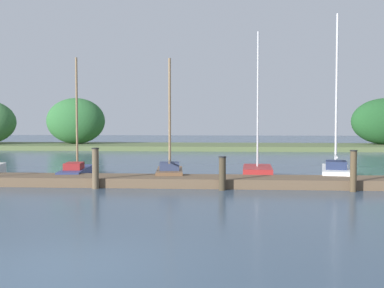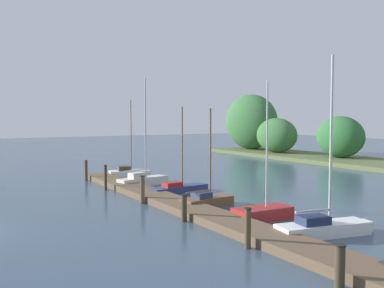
{
  "view_description": "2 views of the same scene",
  "coord_description": "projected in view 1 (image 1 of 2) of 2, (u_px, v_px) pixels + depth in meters",
  "views": [
    {
      "loc": [
        2.69,
        -7.35,
        2.41
      ],
      "look_at": [
        1.23,
        12.83,
        1.48
      ],
      "focal_mm": 43.97,
      "sensor_mm": 36.0,
      "label": 1
    },
    {
      "loc": [
        18.9,
        -0.11,
        4.65
      ],
      "look_at": [
        -2.3,
        12.61,
        3.07
      ],
      "focal_mm": 40.35,
      "sensor_mm": 36.0,
      "label": 2
    }
  ],
  "objects": [
    {
      "name": "sailboat_5",
      "position": [
        336.0,
        170.0,
        19.95
      ],
      "size": [
        1.81,
        4.19,
        7.01
      ],
      "rotation": [
        0.0,
        0.0,
        1.37
      ],
      "color": "white",
      "rests_on": "ground"
    },
    {
      "name": "mooring_piling_2",
      "position": [
        95.0,
        168.0,
        17.07
      ],
      "size": [
        0.27,
        0.27,
        1.49
      ],
      "color": "brown",
      "rests_on": "ground"
    },
    {
      "name": "sailboat_3",
      "position": [
        170.0,
        172.0,
        19.54
      ],
      "size": [
        1.33,
        3.13,
        5.08
      ],
      "rotation": [
        0.0,
        0.0,
        1.67
      ],
      "color": "brown",
      "rests_on": "ground"
    },
    {
      "name": "sailboat_4",
      "position": [
        257.0,
        172.0,
        19.95
      ],
      "size": [
        1.32,
        2.95,
        6.24
      ],
      "rotation": [
        0.0,
        0.0,
        1.52
      ],
      "color": "maroon",
      "rests_on": "ground"
    },
    {
      "name": "ground",
      "position": [
        60.0,
        271.0,
        7.63
      ],
      "size": [
        160.0,
        160.0,
        0.0
      ],
      "primitive_type": "plane",
      "color": "#384C60"
    },
    {
      "name": "far_shore",
      "position": [
        193.0,
        118.0,
        43.34
      ],
      "size": [
        58.77,
        8.22,
        7.53
      ],
      "color": "#56663D",
      "rests_on": "ground"
    },
    {
      "name": "mooring_piling_4",
      "position": [
        353.0,
        171.0,
        16.3
      ],
      "size": [
        0.26,
        0.26,
        1.45
      ],
      "color": "#4C3D28",
      "rests_on": "ground"
    },
    {
      "name": "mooring_piling_3",
      "position": [
        222.0,
        173.0,
        16.67
      ],
      "size": [
        0.28,
        0.28,
        1.21
      ],
      "color": "#3D3323",
      "rests_on": "ground"
    },
    {
      "name": "sailboat_2",
      "position": [
        77.0,
        171.0,
        20.51
      ],
      "size": [
        1.38,
        4.07,
        5.24
      ],
      "rotation": [
        0.0,
        0.0,
        1.69
      ],
      "color": "navy",
      "rests_on": "ground"
    },
    {
      "name": "dock_pier",
      "position": [
        156.0,
        181.0,
        18.0
      ],
      "size": [
        25.66,
        1.8,
        0.35
      ],
      "color": "brown",
      "rests_on": "ground"
    }
  ]
}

